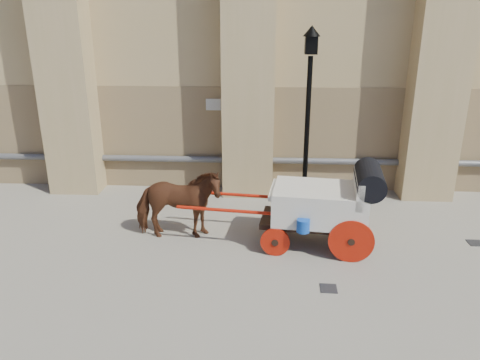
{
  "coord_description": "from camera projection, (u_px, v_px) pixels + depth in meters",
  "views": [
    {
      "loc": [
        -0.57,
        -9.12,
        4.96
      ],
      "look_at": [
        -1.07,
        0.52,
        1.49
      ],
      "focal_mm": 35.0,
      "sensor_mm": 36.0,
      "label": 1
    }
  ],
  "objects": [
    {
      "name": "ground",
      "position": [
        288.0,
        253.0,
        10.22
      ],
      "size": [
        90.0,
        90.0,
        0.0
      ],
      "primitive_type": "plane",
      "color": "gray",
      "rests_on": "ground"
    },
    {
      "name": "horse",
      "position": [
        178.0,
        204.0,
        10.62
      ],
      "size": [
        2.04,
        1.02,
        1.69
      ],
      "primitive_type": "imported",
      "rotation": [
        0.0,
        0.0,
        1.63
      ],
      "color": "#592F1A",
      "rests_on": "ground"
    },
    {
      "name": "carriage",
      "position": [
        327.0,
        203.0,
        10.2
      ],
      "size": [
        4.52,
        1.72,
        1.93
      ],
      "rotation": [
        0.0,
        0.0,
        -0.12
      ],
      "color": "black",
      "rests_on": "ground"
    },
    {
      "name": "street_lamp",
      "position": [
        308.0,
        113.0,
        12.15
      ],
      "size": [
        0.44,
        0.44,
        4.66
      ],
      "color": "black",
      "rests_on": "ground"
    },
    {
      "name": "drain_grate_near",
      "position": [
        329.0,
        288.0,
        8.89
      ],
      "size": [
        0.33,
        0.33,
        0.01
      ],
      "primitive_type": "cube",
      "rotation": [
        0.0,
        0.0,
        -0.03
      ],
      "color": "black",
      "rests_on": "ground"
    },
    {
      "name": "drain_grate_far",
      "position": [
        475.0,
        243.0,
        10.64
      ],
      "size": [
        0.32,
        0.32,
        0.01
      ],
      "primitive_type": "cube",
      "rotation": [
        0.0,
        0.0,
        0.0
      ],
      "color": "black",
      "rests_on": "ground"
    }
  ]
}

